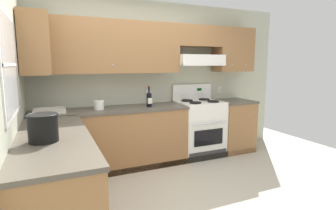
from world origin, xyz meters
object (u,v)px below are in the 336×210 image
at_px(wine_bottle, 149,99).
at_px(paper_towel_roll, 99,105).
at_px(stove, 199,127).
at_px(bucket, 43,127).
at_px(bowl, 50,111).

relative_size(wine_bottle, paper_towel_roll, 2.32).
height_order(stove, bucket, stove).
bearing_deg(wine_bottle, stove, 3.95).
bearing_deg(bowl, bucket, -92.12).
bearing_deg(stove, bowl, -179.52).
distance_m(bowl, bucket, 1.42).
relative_size(stove, bucket, 4.77).
xyz_separation_m(wine_bottle, paper_towel_roll, (-0.74, 0.07, -0.06)).
bearing_deg(wine_bottle, bowl, 178.14).
xyz_separation_m(stove, bowl, (-2.32, -0.02, 0.45)).
bearing_deg(bowl, paper_towel_roll, 1.84).
relative_size(stove, bowl, 3.01).
relative_size(bowl, paper_towel_roll, 2.89).
distance_m(stove, bucket, 2.83).
bearing_deg(bucket, stove, 31.09).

